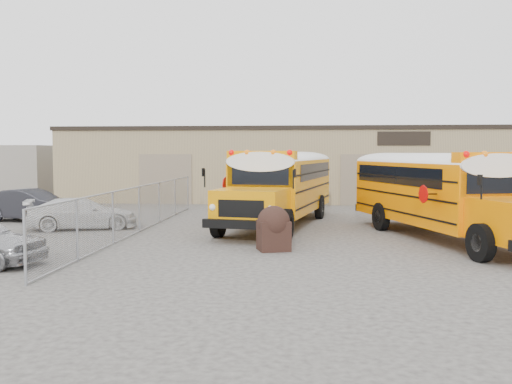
# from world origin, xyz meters

# --- Properties ---
(ground) EXTENTS (120.00, 120.00, 0.00)m
(ground) POSITION_xyz_m (0.00, 0.00, 0.00)
(ground) COLOR #3B3836
(ground) RESTS_ON ground
(warehouse) EXTENTS (30.20, 10.20, 4.67)m
(warehouse) POSITION_xyz_m (-0.00, 19.99, 2.37)
(warehouse) COLOR #99895F
(warehouse) RESTS_ON ground
(chainlink_fence) EXTENTS (0.07, 18.07, 1.81)m
(chainlink_fence) POSITION_xyz_m (-6.00, 3.00, 0.90)
(chainlink_fence) COLOR gray
(chainlink_fence) RESTS_ON ground
(distant_building_left) EXTENTS (8.00, 6.00, 3.60)m
(distant_building_left) POSITION_xyz_m (-22.00, 22.00, 1.80)
(distant_building_left) COLOR gray
(distant_building_left) RESTS_ON ground
(school_bus_left) EXTENTS (4.66, 11.26, 3.21)m
(school_bus_left) POSITION_xyz_m (0.63, 12.68, 1.85)
(school_bus_left) COLOR orange
(school_bus_left) RESTS_ON ground
(school_bus_right) EXTENTS (5.67, 11.06, 3.15)m
(school_bus_right) POSITION_xyz_m (3.36, 8.83, 1.82)
(school_bus_right) COLOR orange
(school_bus_right) RESTS_ON ground
(tarp_bundle) EXTENTS (1.16, 1.10, 1.42)m
(tarp_bundle) POSITION_xyz_m (-0.55, -0.67, 0.73)
(tarp_bundle) COLOR black
(tarp_bundle) RESTS_ON ground
(car_white) EXTENTS (4.69, 3.13, 1.26)m
(car_white) POSITION_xyz_m (-8.58, 3.70, 0.63)
(car_white) COLOR silver
(car_white) RESTS_ON ground
(car_dark) EXTENTS (4.57, 2.08, 1.45)m
(car_dark) POSITION_xyz_m (-11.90, 6.00, 0.73)
(car_dark) COLOR black
(car_dark) RESTS_ON ground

